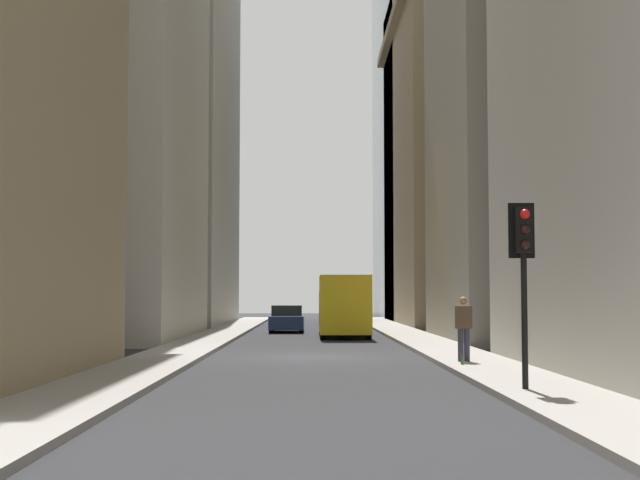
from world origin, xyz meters
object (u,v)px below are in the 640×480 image
Objects in this scene: delivery_truck at (344,306)px; pedestrian at (464,326)px; traffic_light_foreground at (524,251)px; sedan_navy at (287,320)px; discarded_bottle at (462,360)px.

pedestrian is (-16.90, -2.69, -0.35)m from delivery_truck.
sedan_navy is at bearing 10.35° from traffic_light_foreground.
delivery_truck reaches higher than pedestrian.
sedan_navy is 24.31m from discarded_bottle.
traffic_light_foreground is at bearing -173.72° from delivery_truck.
traffic_light_foreground is at bearing -178.14° from discarded_bottle.
sedan_navy is 1.18× the size of traffic_light_foreground.
traffic_light_foreground is 13.53× the size of discarded_bottle.
discarded_bottle is (-1.07, 0.24, -0.86)m from pedestrian.
traffic_light_foreground is 7.36m from pedestrian.
sedan_navy is at bearing 25.93° from delivery_truck.
delivery_truck reaches higher than sedan_navy.
traffic_light_foreground reaches higher than discarded_bottle.
traffic_light_foreground is (-29.82, -5.45, 2.16)m from sedan_navy.
traffic_light_foreground reaches higher than pedestrian.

